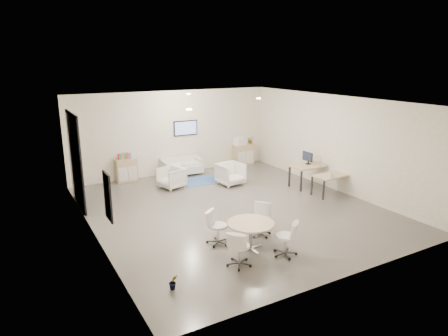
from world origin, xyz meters
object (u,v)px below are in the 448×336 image
at_px(loveseat, 181,167).
at_px(desk_rear, 311,167).
at_px(round_table, 251,226).
at_px(sideboard_right, 243,155).
at_px(armchair_left, 171,177).
at_px(sideboard_left, 126,170).
at_px(desk_front, 332,177).
at_px(armchair_right, 231,173).

height_order(loveseat, desk_rear, desk_rear).
height_order(desk_rear, round_table, desk_rear).
xyz_separation_m(sideboard_right, loveseat, (-2.91, -0.15, -0.13)).
bearing_deg(armchair_left, sideboard_left, -159.27).
bearing_deg(sideboard_left, sideboard_right, -0.19).
relative_size(desk_rear, desk_front, 1.11).
distance_m(sideboard_right, loveseat, 2.92).
xyz_separation_m(loveseat, armchair_left, (-0.96, -1.33, 0.09)).
bearing_deg(loveseat, sideboard_left, 178.70).
bearing_deg(armchair_left, round_table, -18.10).
height_order(sideboard_left, round_table, sideboard_left).
bearing_deg(sideboard_right, armchair_left, -159.04).
height_order(armchair_right, round_table, armchair_right).
height_order(armchair_right, desk_rear, armchair_right).
height_order(armchair_left, round_table, armchair_left).
bearing_deg(sideboard_right, sideboard_left, 179.81).
bearing_deg(round_table, armchair_left, 88.46).
xyz_separation_m(sideboard_left, round_table, (1.00, -6.76, 0.16)).
xyz_separation_m(armchair_left, desk_rear, (4.35, -2.20, 0.29)).
bearing_deg(sideboard_left, armchair_left, -52.71).
distance_m(armchair_right, desk_rear, 2.82).
bearing_deg(desk_rear, round_table, -147.17).
distance_m(sideboard_left, sideboard_right, 5.01).
relative_size(sideboard_left, armchair_right, 0.99).
distance_m(loveseat, desk_rear, 4.91).
xyz_separation_m(sideboard_left, armchair_right, (3.13, -2.17, 0.01)).
bearing_deg(desk_front, sideboard_left, 135.91).
distance_m(desk_rear, round_table, 5.43).
bearing_deg(loveseat, round_table, -96.33).
bearing_deg(loveseat, armchair_right, -59.60).
relative_size(loveseat, desk_front, 1.17).
xyz_separation_m(sideboard_left, armchair_left, (1.14, -1.50, -0.02)).
height_order(sideboard_right, armchair_left, sideboard_right).
bearing_deg(sideboard_left, desk_front, -40.79).
relative_size(loveseat, armchair_right, 1.82).
bearing_deg(armchair_right, loveseat, 110.86).
height_order(sideboard_right, desk_front, sideboard_right).
xyz_separation_m(armchair_right, desk_rear, (2.36, -1.53, 0.26)).
height_order(armchair_left, desk_rear, armchair_left).
relative_size(loveseat, armchair_left, 1.96).
bearing_deg(desk_front, armchair_right, 129.24).
distance_m(sideboard_left, armchair_right, 3.81).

